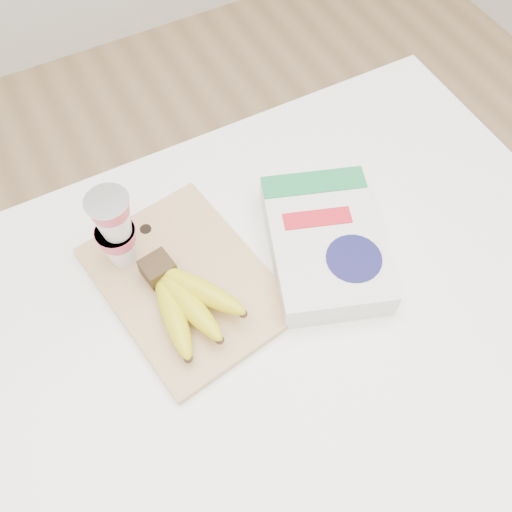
{
  "coord_description": "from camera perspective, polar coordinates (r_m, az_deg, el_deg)",
  "views": [
    {
      "loc": [
        -0.16,
        -0.33,
        1.76
      ],
      "look_at": [
        0.07,
        0.1,
        0.97
      ],
      "focal_mm": 40.0,
      "sensor_mm": 36.0,
      "label": 1
    }
  ],
  "objects": [
    {
      "name": "room",
      "position": [
        0.55,
        -1.49,
        10.07
      ],
      "size": [
        4.0,
        4.0,
        4.0
      ],
      "color": "tan",
      "rests_on": "ground"
    },
    {
      "name": "table",
      "position": [
        1.35,
        -0.62,
        -15.72
      ],
      "size": [
        1.25,
        0.83,
        0.93
      ],
      "primitive_type": "cube",
      "color": "white",
      "rests_on": "ground"
    },
    {
      "name": "cutting_board",
      "position": [
        0.94,
        -7.01,
        -2.62
      ],
      "size": [
        0.29,
        0.36,
        0.02
      ],
      "primitive_type": "cube",
      "rotation": [
        0.0,
        0.0,
        0.16
      ],
      "color": "#DBB878",
      "rests_on": "table"
    },
    {
      "name": "bananas",
      "position": [
        0.89,
        -7.13,
        -4.36
      ],
      "size": [
        0.14,
        0.19,
        0.06
      ],
      "color": "#382816",
      "rests_on": "cutting_board"
    },
    {
      "name": "yogurt_stack",
      "position": [
        0.91,
        -13.91,
        2.66
      ],
      "size": [
        0.07,
        0.07,
        0.16
      ],
      "color": "white",
      "rests_on": "cutting_board"
    },
    {
      "name": "cereal_box",
      "position": [
        0.96,
        6.91,
        1.28
      ],
      "size": [
        0.26,
        0.31,
        0.06
      ],
      "rotation": [
        0.0,
        0.0,
        -0.34
      ],
      "color": "white",
      "rests_on": "table"
    }
  ]
}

